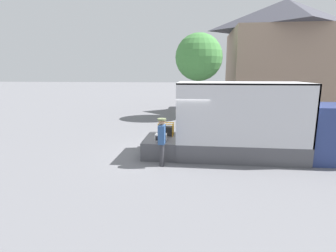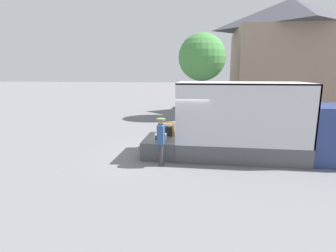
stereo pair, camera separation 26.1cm
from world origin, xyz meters
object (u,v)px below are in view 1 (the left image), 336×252
microwave (161,137)px  portable_generator (166,131)px  box_truck (284,136)px  worker_person (162,137)px  street_tree (199,58)px

microwave → portable_generator: 0.90m
box_truck → worker_person: 5.06m
microwave → worker_person: size_ratio=0.25×
street_tree → worker_person: bearing=-96.9°
box_truck → microwave: (-5.01, -0.50, -0.08)m
box_truck → microwave: bearing=-174.3°
worker_person → box_truck: bearing=17.5°
box_truck → portable_generator: (-4.88, 0.39, -0.01)m
box_truck → street_tree: (-3.51, 9.35, 3.59)m
box_truck → worker_person: size_ratio=4.01×
portable_generator → box_truck: bearing=-4.6°
worker_person → street_tree: size_ratio=0.29×
portable_generator → worker_person: bearing=-88.3°
microwave → street_tree: street_tree is taller
portable_generator → street_tree: 9.75m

